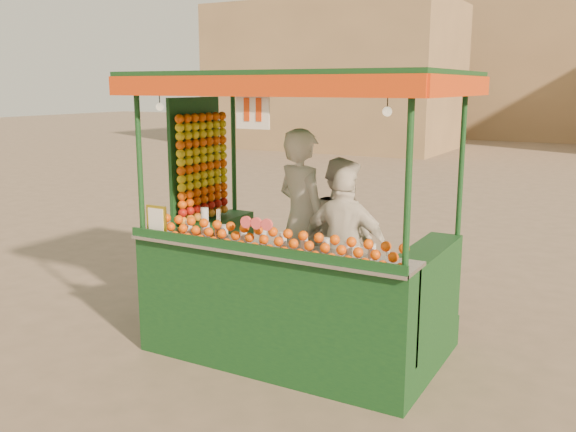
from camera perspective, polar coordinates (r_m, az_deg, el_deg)
The scene contains 7 objects.
ground at distance 6.50m, azimuth 1.32°, elevation -12.17°, with size 90.00×90.00×0.00m, color brown.
building_left at distance 27.87m, azimuth 4.31°, elevation 12.44°, with size 10.00×6.00×6.00m, color #9F805A.
building_center at distance 35.59m, azimuth 22.01°, elevation 12.29°, with size 14.00×7.00×7.00m, color #9F805A.
juice_cart at distance 6.22m, azimuth -0.01°, elevation -4.50°, with size 3.04×1.97×2.76m.
vendor_left at distance 6.55m, azimuth 1.27°, elevation -0.32°, with size 0.82×0.70×1.89m.
vendor_middle at distance 6.49m, azimuth 4.79°, elevation -1.74°, with size 0.96×0.88×1.61m.
vendor_right at distance 6.05m, azimuth 5.18°, elevation -2.97°, with size 0.94×0.43×1.57m.
Camera 1 is at (2.77, -5.26, 2.63)m, focal length 39.23 mm.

